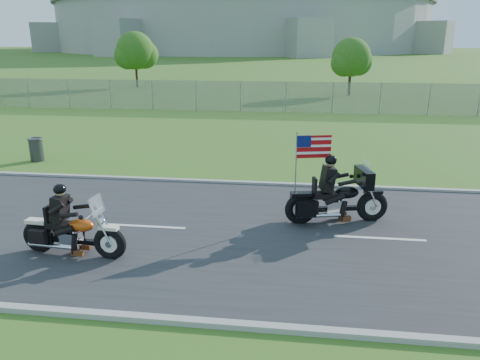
# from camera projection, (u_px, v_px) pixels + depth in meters

# --- Properties ---
(ground) EXTENTS (420.00, 420.00, 0.00)m
(ground) POSITION_uv_depth(u_px,v_px,m) (219.00, 232.00, 11.98)
(ground) COLOR #395D1D
(ground) RESTS_ON ground
(road) EXTENTS (120.00, 8.00, 0.04)m
(road) POSITION_uv_depth(u_px,v_px,m) (219.00, 231.00, 11.98)
(road) COLOR #28282B
(road) RESTS_ON ground
(curb_north) EXTENTS (120.00, 0.18, 0.12)m
(curb_north) POSITION_uv_depth(u_px,v_px,m) (240.00, 183.00, 15.81)
(curb_north) COLOR #9E9B93
(curb_north) RESTS_ON ground
(curb_south) EXTENTS (120.00, 0.18, 0.12)m
(curb_south) POSITION_uv_depth(u_px,v_px,m) (180.00, 321.00, 8.13)
(curb_south) COLOR #9E9B93
(curb_south) RESTS_ON ground
(fence) EXTENTS (60.00, 0.03, 2.00)m
(fence) POSITION_uv_depth(u_px,v_px,m) (196.00, 96.00, 31.26)
(fence) COLOR gray
(fence) RESTS_ON ground
(stadium) EXTENTS (140.40, 140.40, 29.20)m
(stadium) POSITION_uv_depth(u_px,v_px,m) (243.00, 6.00, 171.00)
(stadium) COLOR #A3A099
(stadium) RESTS_ON ground
(tree_fence_near) EXTENTS (3.52, 3.28, 4.75)m
(tree_fence_near) POSITION_uv_depth(u_px,v_px,m) (352.00, 59.00, 38.85)
(tree_fence_near) COLOR #382316
(tree_fence_near) RESTS_ON ground
(tree_fence_mid) EXTENTS (3.96, 3.69, 5.30)m
(tree_fence_mid) POSITION_uv_depth(u_px,v_px,m) (136.00, 53.00, 44.98)
(tree_fence_mid) COLOR #382316
(tree_fence_mid) RESTS_ON ground
(motorcycle_lead) EXTENTS (2.55, 0.74, 1.72)m
(motorcycle_lead) POSITION_uv_depth(u_px,v_px,m) (71.00, 234.00, 10.53)
(motorcycle_lead) COLOR black
(motorcycle_lead) RESTS_ON ground
(motorcycle_follow) EXTENTS (2.78, 1.20, 2.35)m
(motorcycle_follow) POSITION_uv_depth(u_px,v_px,m) (337.00, 200.00, 12.38)
(motorcycle_follow) COLOR black
(motorcycle_follow) RESTS_ON ground
(trash_can) EXTENTS (0.67, 0.67, 0.90)m
(trash_can) POSITION_uv_depth(u_px,v_px,m) (36.00, 150.00, 18.67)
(trash_can) COLOR #3F3F44
(trash_can) RESTS_ON ground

